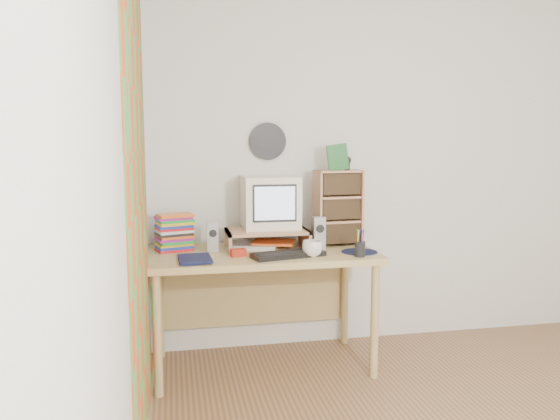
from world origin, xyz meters
name	(u,v)px	position (x,y,z in m)	size (l,w,h in m)	color
back_wall	(395,167)	(0.00, 1.75, 1.25)	(3.50, 3.50, 0.00)	silver
left_wall	(118,196)	(-1.75, 0.00, 1.25)	(3.50, 3.50, 0.00)	silver
curtain	(139,208)	(-1.71, 0.48, 1.15)	(2.20, 2.20, 0.00)	#CE481D
wall_disc	(268,141)	(-0.93, 1.73, 1.43)	(0.25, 0.25, 0.02)	black
desk	(260,270)	(-1.03, 1.44, 0.62)	(1.40, 0.70, 0.75)	tan
monitor_riser	(267,234)	(-0.98, 1.48, 0.84)	(0.52, 0.30, 0.12)	tan
crt_monitor	(271,203)	(-0.94, 1.53, 1.04)	(0.35, 0.35, 0.34)	white
speaker_left	(213,237)	(-1.33, 1.44, 0.84)	(0.07, 0.07, 0.19)	#9E9EA2
speaker_right	(318,232)	(-0.66, 1.41, 0.85)	(0.08, 0.08, 0.21)	#9E9EA2
keyboard	(288,254)	(-0.90, 1.19, 0.76)	(0.44, 0.15, 0.03)	black
dvd_stack	(174,227)	(-1.56, 1.52, 0.90)	(0.21, 0.15, 0.30)	brown
cd_rack	(338,208)	(-0.50, 1.50, 1.00)	(0.30, 0.16, 0.49)	tan
mug	(312,249)	(-0.76, 1.18, 0.80)	(0.12, 0.12, 0.10)	silver
diary	(178,258)	(-1.54, 1.19, 0.77)	(0.23, 0.17, 0.05)	#0F1438
mousepad	(359,252)	(-0.44, 1.24, 0.75)	(0.22, 0.22, 0.00)	#0F1633
pen_cup	(360,246)	(-0.48, 1.12, 0.81)	(0.06, 0.06, 0.13)	black
papers	(261,244)	(-1.01, 1.51, 0.77)	(0.31, 0.22, 0.04)	silver
red_box	(238,253)	(-1.19, 1.27, 0.77)	(0.09, 0.06, 0.04)	#AE2512
game_box	(338,157)	(-0.51, 1.49, 1.33)	(0.13, 0.03, 0.17)	#195922
webcam	(347,163)	(-0.44, 1.50, 1.29)	(0.05, 0.05, 0.09)	black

